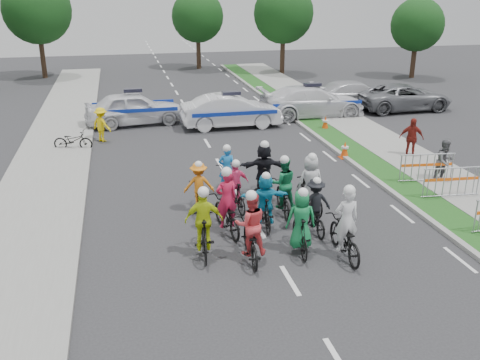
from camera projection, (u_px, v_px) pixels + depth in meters
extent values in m
plane|color=#28282B|center=(290.00, 281.00, 12.85)|extent=(90.00, 90.00, 0.00)
cube|color=gray|center=(386.00, 188.00, 18.46)|extent=(0.20, 60.00, 0.12)
cube|color=#1A4D19|center=(405.00, 187.00, 18.61)|extent=(1.20, 60.00, 0.11)
cube|color=gray|center=(451.00, 182.00, 18.98)|extent=(2.40, 60.00, 0.13)
cube|color=gray|center=(32.00, 219.00, 16.04)|extent=(3.00, 60.00, 0.13)
imported|color=black|center=(344.00, 238.00, 13.83)|extent=(0.74, 2.00, 1.04)
imported|color=silver|center=(346.00, 220.00, 13.61)|extent=(0.64, 0.43, 1.74)
sphere|color=white|center=(350.00, 191.00, 13.27)|extent=(0.30, 0.30, 0.30)
imported|color=black|center=(300.00, 234.00, 14.05)|extent=(0.71, 1.81, 1.06)
imported|color=#178143|center=(301.00, 219.00, 13.85)|extent=(0.83, 0.60, 1.59)
sphere|color=white|center=(303.00, 193.00, 13.54)|extent=(0.28, 0.28, 0.28)
imported|color=black|center=(250.00, 241.00, 13.70)|extent=(0.80, 1.95, 1.00)
imported|color=#E03E43|center=(251.00, 224.00, 13.48)|extent=(0.85, 0.69, 1.67)
sphere|color=white|center=(251.00, 196.00, 13.16)|extent=(0.29, 0.29, 0.29)
imported|color=black|center=(204.00, 235.00, 13.90)|extent=(0.71, 1.90, 1.11)
imported|color=#CAE117|center=(204.00, 220.00, 13.69)|extent=(1.02, 0.50, 1.67)
sphere|color=white|center=(203.00, 192.00, 13.37)|extent=(0.29, 0.29, 0.29)
imported|color=black|center=(314.00, 217.00, 15.29)|extent=(0.58, 1.65, 0.87)
imported|color=black|center=(315.00, 202.00, 15.08)|extent=(0.93, 0.54, 1.44)
sphere|color=white|center=(317.00, 181.00, 14.81)|extent=(0.25, 0.25, 0.25)
imported|color=black|center=(265.00, 212.00, 15.48)|extent=(0.59, 1.69, 1.00)
imported|color=#1A99C5|center=(265.00, 198.00, 15.28)|extent=(1.42, 0.54, 1.50)
sphere|color=white|center=(266.00, 176.00, 15.00)|extent=(0.26, 0.26, 0.26)
imported|color=black|center=(226.00, 215.00, 15.21)|extent=(0.97, 2.03, 1.03)
imported|color=#D01A42|center=(226.00, 199.00, 14.98)|extent=(0.68, 0.50, 1.71)
sphere|color=white|center=(227.00, 172.00, 14.66)|extent=(0.30, 0.30, 0.30)
imported|color=black|center=(309.00, 194.00, 16.59)|extent=(0.72, 1.88, 1.10)
imported|color=silver|center=(311.00, 181.00, 16.38)|extent=(0.86, 0.61, 1.66)
sphere|color=white|center=(312.00, 158.00, 16.06)|extent=(0.29, 0.29, 0.29)
imported|color=black|center=(282.00, 198.00, 16.53)|extent=(0.83, 1.90, 0.97)
imported|color=#167946|center=(283.00, 183.00, 16.31)|extent=(0.84, 0.69, 1.61)
sphere|color=white|center=(285.00, 160.00, 16.00)|extent=(0.28, 0.28, 0.28)
imported|color=black|center=(235.00, 196.00, 16.68)|extent=(0.72, 1.67, 0.97)
imported|color=#FD468A|center=(236.00, 183.00, 16.49)|extent=(0.90, 0.49, 1.46)
sphere|color=white|center=(236.00, 164.00, 16.21)|extent=(0.25, 0.25, 0.25)
imported|color=black|center=(199.00, 198.00, 16.61)|extent=(0.73, 1.70, 0.87)
imported|color=orange|center=(199.00, 185.00, 16.40)|extent=(0.98, 0.62, 1.45)
sphere|color=white|center=(199.00, 165.00, 16.13)|extent=(0.25, 0.25, 0.25)
imported|color=black|center=(263.00, 181.00, 17.69)|extent=(0.81, 1.94, 1.13)
imported|color=black|center=(264.00, 168.00, 17.49)|extent=(1.63, 0.73, 1.69)
sphere|color=white|center=(265.00, 145.00, 17.16)|extent=(0.29, 0.29, 0.29)
imported|color=black|center=(227.00, 182.00, 17.93)|extent=(0.73, 1.78, 0.92)
imported|color=#1C7FD6|center=(227.00, 168.00, 17.72)|extent=(0.58, 0.40, 1.53)
sphere|color=white|center=(227.00, 148.00, 17.43)|extent=(0.26, 0.26, 0.26)
imported|color=silver|center=(134.00, 108.00, 26.75)|extent=(5.06, 2.57, 1.65)
imported|color=silver|center=(231.00, 111.00, 26.26)|extent=(4.88, 1.71, 1.61)
imported|color=silver|center=(312.00, 102.00, 28.24)|extent=(5.68, 2.33, 1.65)
imported|color=#AFAFB4|center=(355.00, 94.00, 30.58)|extent=(5.14, 2.18, 1.48)
imported|color=slate|center=(404.00, 97.00, 29.81)|extent=(5.31, 2.53, 1.46)
imported|color=#55555A|center=(445.00, 161.00, 18.93)|extent=(0.86, 0.72, 1.58)
imported|color=maroon|center=(411.00, 138.00, 21.62)|extent=(1.05, 0.73, 1.65)
imported|color=yellow|center=(102.00, 125.00, 23.88)|extent=(1.12, 1.11, 1.54)
cube|color=#F24C0C|center=(344.00, 158.00, 21.84)|extent=(0.40, 0.40, 0.03)
cone|color=#F24C0C|center=(345.00, 150.00, 21.72)|extent=(0.36, 0.36, 0.70)
cylinder|color=silver|center=(345.00, 147.00, 21.68)|extent=(0.29, 0.29, 0.08)
cube|color=#F24C0C|center=(325.00, 130.00, 25.97)|extent=(0.40, 0.40, 0.03)
cone|color=#F24C0C|center=(325.00, 123.00, 25.85)|extent=(0.36, 0.36, 0.70)
cylinder|color=silver|center=(325.00, 121.00, 25.82)|extent=(0.29, 0.29, 0.08)
imported|color=black|center=(73.00, 140.00, 22.70)|extent=(1.73, 0.93, 0.86)
cylinder|color=#382619|center=(282.00, 52.00, 41.59)|extent=(0.36, 0.36, 3.25)
sphere|color=black|center=(284.00, 13.00, 40.58)|extent=(4.55, 4.55, 4.55)
cylinder|color=#382619|center=(413.00, 59.00, 39.90)|extent=(0.36, 0.36, 2.75)
sphere|color=black|center=(417.00, 25.00, 39.04)|extent=(3.85, 3.85, 3.85)
cylinder|color=#382619|center=(42.00, 54.00, 39.62)|extent=(0.36, 0.36, 3.50)
sphere|color=black|center=(37.00, 10.00, 38.53)|extent=(4.90, 4.90, 4.90)
cylinder|color=#382619|center=(198.00, 50.00, 44.04)|extent=(0.36, 0.36, 3.00)
sphere|color=black|center=(198.00, 16.00, 43.11)|extent=(4.20, 4.20, 4.20)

